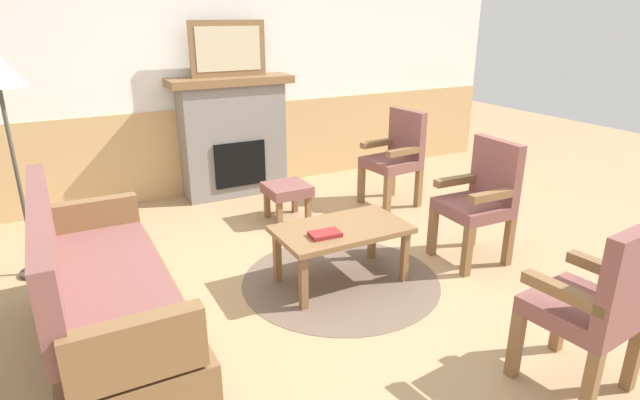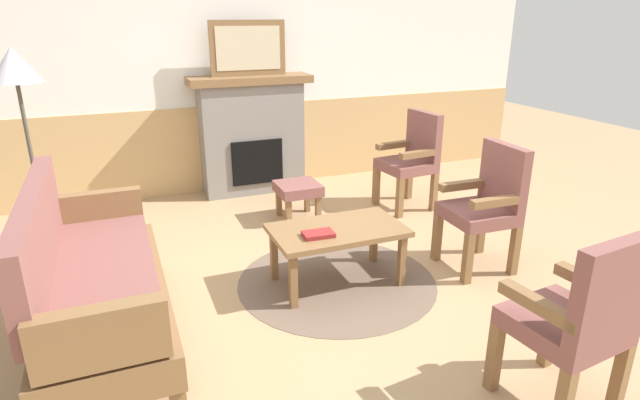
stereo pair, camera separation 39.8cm
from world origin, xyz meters
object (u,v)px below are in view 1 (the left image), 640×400
coffee_table (341,234)px  footstool (287,192)px  framed_picture (228,49)px  couch (104,292)px  fireplace (233,136)px  armchair_by_window_left (481,196)px  book_on_table (325,234)px  armchair_front_left (598,301)px  armchair_near_fireplace (396,154)px

coffee_table → footstool: bearing=82.9°
framed_picture → coffee_table: bearing=-89.7°
footstool → couch: bearing=-141.8°
fireplace → coffee_table: 2.33m
footstool → armchair_by_window_left: size_ratio=0.41×
fireplace → couch: bearing=-124.0°
fireplace → armchair_by_window_left: fireplace is taller
book_on_table → framed_picture: bearing=85.8°
coffee_table → armchair_front_left: armchair_front_left is taller
framed_picture → armchair_near_fireplace: (1.37, -1.11, -1.02)m
armchair_front_left → coffee_table: bearing=108.1°
book_on_table → armchair_by_window_left: (1.36, -0.09, 0.08)m
coffee_table → footstool: 1.33m
couch → armchair_near_fireplace: bearing=23.6°
footstool → framed_picture: bearing=100.0°
armchair_by_window_left → armchair_front_left: size_ratio=1.00×
armchair_near_fireplace → armchair_by_window_left: 1.39m
fireplace → framed_picture: bearing=90.0°
fireplace → book_on_table: 2.41m
armchair_by_window_left → coffee_table: bearing=171.4°
armchair_near_fireplace → armchair_front_left: (-0.82, -2.85, 0.00)m
footstool → fireplace: bearing=100.0°
book_on_table → armchair_near_fireplace: (1.54, 1.29, 0.08)m
framed_picture → footstool: (0.17, -1.00, -1.28)m
armchair_near_fireplace → armchair_by_window_left: (-0.18, -1.38, 0.00)m
book_on_table → coffee_table: bearing=25.7°
book_on_table → armchair_by_window_left: bearing=-3.7°
couch → footstool: (1.80, 1.42, -0.11)m
couch → book_on_table: (1.45, 0.02, 0.06)m
footstool → coffee_table: bearing=-97.1°
armchair_near_fireplace → coffee_table: bearing=-138.4°
footstool → armchair_front_left: (0.37, -2.96, 0.25)m
framed_picture → armchair_by_window_left: framed_picture is taller
framed_picture → footstool: framed_picture is taller
fireplace → framed_picture: framed_picture is taller
fireplace → framed_picture: size_ratio=1.62×
fireplace → armchair_near_fireplace: fireplace is taller
framed_picture → coffee_table: 2.59m
coffee_table → armchair_near_fireplace: bearing=41.6°
coffee_table → armchair_front_left: size_ratio=0.98×
framed_picture → couch: size_ratio=0.44×
framed_picture → armchair_near_fireplace: 2.03m
couch → armchair_by_window_left: (2.81, -0.07, 0.14)m
fireplace → footstool: 1.08m
fireplace → framed_picture: (0.00, 0.00, 0.91)m
armchair_by_window_left → framed_picture: bearing=115.5°
framed_picture → armchair_near_fireplace: size_ratio=0.82×
fireplace → armchair_front_left: bearing=-82.1°
book_on_table → armchair_front_left: (0.72, -1.55, 0.08)m
footstool → armchair_near_fireplace: 1.23m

